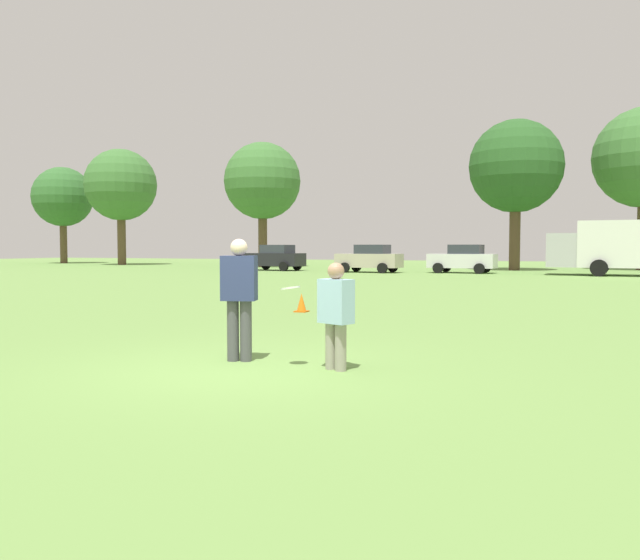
{
  "coord_description": "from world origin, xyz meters",
  "views": [
    {
      "loc": [
        4.23,
        -7.65,
        1.67
      ],
      "look_at": [
        0.49,
        1.87,
        1.14
      ],
      "focal_mm": 35.63,
      "sensor_mm": 36.0,
      "label": 1
    }
  ],
  "objects": [
    {
      "name": "box_truck",
      "position": [
        7.51,
        32.73,
        1.75
      ],
      "size": [
        8.66,
        3.42,
        3.18
      ],
      "color": "white",
      "rests_on": "ground"
    },
    {
      "name": "player_thrower",
      "position": [
        -0.24,
        0.51,
        1.01
      ],
      "size": [
        0.56,
        0.42,
        1.79
      ],
      "color": "#4C4C51",
      "rests_on": "ground"
    },
    {
      "name": "frisbee",
      "position": [
        0.68,
        0.28,
        1.11
      ],
      "size": [
        0.27,
        0.27,
        0.07
      ],
      "color": "white"
    },
    {
      "name": "tree_center_elm",
      "position": [
        -19.58,
        39.9,
        7.11
      ],
      "size": [
        6.36,
        6.36,
        10.33
      ],
      "color": "brown",
      "rests_on": "ground"
    },
    {
      "name": "tree_west_oak",
      "position": [
        -44.02,
        43.29,
        6.74
      ],
      "size": [
        6.03,
        6.03,
        9.81
      ],
      "color": "brown",
      "rests_on": "ground"
    },
    {
      "name": "parked_car_near_left",
      "position": [
        -15.26,
        33.23,
        0.92
      ],
      "size": [
        4.32,
        2.46,
        1.82
      ],
      "color": "black",
      "rests_on": "ground"
    },
    {
      "name": "traffic_cone",
      "position": [
        -2.15,
        7.31,
        0.23
      ],
      "size": [
        0.32,
        0.32,
        0.48
      ],
      "color": "#D8590C",
      "rests_on": "ground"
    },
    {
      "name": "parked_car_mid_left",
      "position": [
        -7.93,
        32.26,
        0.92
      ],
      "size": [
        4.32,
        2.46,
        1.82
      ],
      "color": "#B7AD99",
      "rests_on": "ground"
    },
    {
      "name": "tree_west_maple",
      "position": [
        -34.66,
        40.73,
        7.38
      ],
      "size": [
        6.61,
        6.61,
        10.73
      ],
      "color": "brown",
      "rests_on": "ground"
    },
    {
      "name": "parked_car_center",
      "position": [
        -2.09,
        33.53,
        0.92
      ],
      "size": [
        4.32,
        2.46,
        1.82
      ],
      "color": "silver",
      "rests_on": "ground"
    },
    {
      "name": "player_defender",
      "position": [
        1.31,
        0.39,
        0.81
      ],
      "size": [
        0.52,
        0.42,
        1.46
      ],
      "color": "gray",
      "rests_on": "ground"
    },
    {
      "name": "ground_plane",
      "position": [
        0.0,
        0.0,
        0.0
      ],
      "size": [
        140.07,
        140.07,
        0.0
      ],
      "primitive_type": "plane",
      "color": "#6B9347"
    },
    {
      "name": "tree_east_birch",
      "position": [
        0.6,
        39.65,
        7.35
      ],
      "size": [
        6.58,
        6.58,
        10.69
      ],
      "color": "brown",
      "rests_on": "ground"
    }
  ]
}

